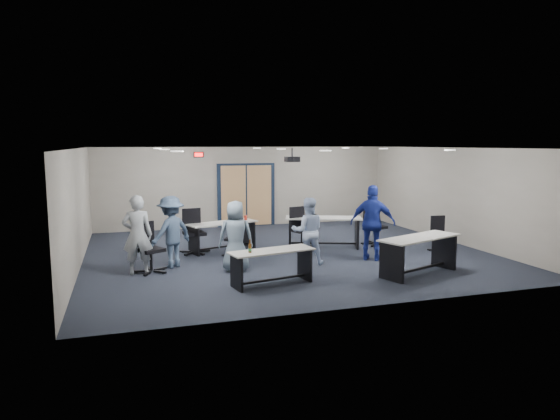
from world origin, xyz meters
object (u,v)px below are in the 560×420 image
object	(u,v)px
table_front_right	(419,249)
person_navy	(373,223)
chair_back_a	(194,232)
chair_loose_right	(441,234)
person_lightblue	(308,231)
chair_loose_left	(151,248)
person_back	(171,232)
chair_back_c	(302,229)
table_front_left	(271,261)
person_plaid	(236,236)
chair_back_d	(375,225)
chair_back_b	(234,237)
person_gray	(137,235)
table_back_right	(324,227)
table_back_left	(223,231)

from	to	relation	value
table_front_right	person_navy	world-z (taller)	person_navy
chair_back_a	chair_loose_right	distance (m)	6.39
person_lightblue	person_navy	bearing A→B (deg)	-168.69
chair_loose_left	person_lightblue	size ratio (longest dim) A/B	0.70
person_lightblue	person_back	bearing A→B (deg)	2.11
chair_back_c	table_front_left	bearing A→B (deg)	-137.17
chair_loose_left	person_plaid	world-z (taller)	person_plaid
chair_back_a	chair_back_d	xyz separation A→B (m)	(4.95, -0.41, -0.02)
chair_loose_left	chair_back_d	bearing A→B (deg)	-17.72
chair_back_b	person_plaid	world-z (taller)	person_plaid
table_front_right	person_gray	bearing A→B (deg)	142.96
table_front_right	chair_back_d	bearing A→B (deg)	59.20
table_back_right	chair_loose_right	size ratio (longest dim) A/B	2.30
chair_loose_left	person_back	bearing A→B (deg)	7.91
chair_loose_left	chair_loose_right	bearing A→B (deg)	-29.79
chair_back_a	chair_loose_right	bearing A→B (deg)	-24.04
table_front_left	person_navy	size ratio (longest dim) A/B	0.99
table_back_right	chair_back_a	distance (m)	3.47
chair_back_a	person_plaid	world-z (taller)	person_plaid
chair_loose_left	person_back	xyz separation A→B (m)	(0.48, 0.36, 0.27)
person_gray	person_back	xyz separation A→B (m)	(0.75, 0.43, -0.05)
table_back_right	person_lightblue	world-z (taller)	person_lightblue
chair_back_b	person_back	world-z (taller)	person_back
chair_loose_right	person_back	bearing A→B (deg)	-176.18
chair_back_d	person_plaid	world-z (taller)	person_plaid
person_navy	person_back	world-z (taller)	person_navy
chair_back_d	chair_loose_right	bearing A→B (deg)	-61.46
table_back_left	person_lightblue	world-z (taller)	person_lightblue
chair_loose_right	chair_back_b	bearing A→B (deg)	174.54
chair_loose_right	person_navy	xyz separation A→B (m)	(-2.13, -0.27, 0.45)
chair_back_a	chair_back_c	xyz separation A→B (m)	(2.81, -0.34, -0.01)
table_back_right	chair_back_d	world-z (taller)	chair_back_d
person_navy	table_front_right	bearing A→B (deg)	136.71
chair_back_a	chair_back_c	distance (m)	2.83
chair_back_c	person_plaid	bearing A→B (deg)	-159.01
table_back_right	person_back	size ratio (longest dim) A/B	1.31
person_plaid	person_back	size ratio (longest dim) A/B	0.96
table_front_right	table_back_left	world-z (taller)	table_back_left
chair_back_a	person_back	size ratio (longest dim) A/B	0.70
chair_back_c	person_plaid	xyz separation A→B (m)	(-2.18, -1.70, 0.22)
chair_back_a	chair_back_d	world-z (taller)	chair_back_a
table_front_left	chair_back_d	bearing A→B (deg)	25.85
table_front_right	chair_back_b	distance (m)	4.55
table_front_right	chair_back_d	distance (m)	3.14
chair_back_b	chair_back_a	bearing A→B (deg)	176.93
person_lightblue	table_back_right	bearing A→B (deg)	-108.90
table_back_left	table_front_right	bearing A→B (deg)	-63.70
table_front_left	person_gray	size ratio (longest dim) A/B	1.04
chair_back_a	chair_back_c	size ratio (longest dim) A/B	1.02
table_back_left	chair_loose_right	world-z (taller)	chair_loose_right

